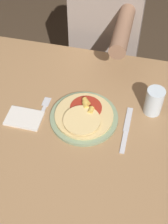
{
  "coord_description": "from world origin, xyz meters",
  "views": [
    {
      "loc": [
        0.2,
        -0.72,
        1.69
      ],
      "look_at": [
        0.03,
        0.02,
        0.78
      ],
      "focal_mm": 50.0,
      "sensor_mm": 36.0,
      "label": 1
    }
  ],
  "objects": [
    {
      "name": "dining_table",
      "position": [
        0.0,
        0.0,
        0.62
      ],
      "size": [
        1.06,
        0.88,
        0.74
      ],
      "color": "#9E754C",
      "rests_on": "ground_plane"
    },
    {
      "name": "person_diner",
      "position": [
        0.0,
        0.64,
        0.73
      ],
      "size": [
        0.35,
        0.52,
        1.24
      ],
      "color": "#2D2D38",
      "rests_on": "ground_plane"
    },
    {
      "name": "ground_plane",
      "position": [
        0.0,
        0.0,
        0.0
      ],
      "size": [
        8.0,
        8.0,
        0.0
      ],
      "primitive_type": "plane",
      "color": "#423323"
    },
    {
      "name": "fork",
      "position": [
        -0.14,
        0.02,
        0.74
      ],
      "size": [
        0.03,
        0.18,
        0.0
      ],
      "color": "silver",
      "rests_on": "dining_table"
    },
    {
      "name": "napkin",
      "position": [
        -0.2,
        -0.03,
        0.74
      ],
      "size": [
        0.14,
        0.1,
        0.01
      ],
      "color": "silver",
      "rests_on": "dining_table"
    },
    {
      "name": "knife",
      "position": [
        0.2,
        0.0,
        0.74
      ],
      "size": [
        0.02,
        0.22,
        0.0
      ],
      "color": "silver",
      "rests_on": "dining_table"
    },
    {
      "name": "pizza",
      "position": [
        0.03,
        0.02,
        0.76
      ],
      "size": [
        0.23,
        0.23,
        0.04
      ],
      "color": "#DBBC7A",
      "rests_on": "plate"
    },
    {
      "name": "drinking_glass",
      "position": [
        0.28,
        0.12,
        0.79
      ],
      "size": [
        0.07,
        0.07,
        0.11
      ],
      "color": "silver",
      "rests_on": "dining_table"
    },
    {
      "name": "plate",
      "position": [
        0.03,
        0.02,
        0.74
      ],
      "size": [
        0.27,
        0.27,
        0.01
      ],
      "color": "gray",
      "rests_on": "dining_table"
    }
  ]
}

